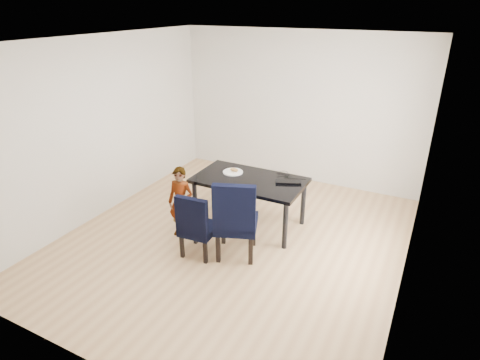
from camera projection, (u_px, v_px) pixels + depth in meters
The scene contains 14 objects.
floor at pixel (234, 240), 5.73m from camera, with size 4.50×5.00×0.01m, color tan.
ceiling at pixel (232, 40), 4.63m from camera, with size 4.50×5.00×0.01m, color white.
wall_back at pixel (298, 108), 7.22m from camera, with size 4.50×0.01×2.70m, color silver.
wall_front at pixel (83, 247), 3.14m from camera, with size 4.50×0.01×2.70m, color silver.
wall_left at pixel (103, 128), 6.12m from camera, with size 0.01×5.00×2.70m, color silver.
wall_right at pixel (421, 183), 4.24m from camera, with size 0.01×5.00×2.70m, color white.
dining_table at pixel (249, 202), 5.98m from camera, with size 1.60×0.90×0.75m, color black.
chair_left at pixel (199, 223), 5.24m from camera, with size 0.44×0.45×0.91m, color black.
chair_right at pixel (236, 217), 5.20m from camera, with size 0.53×0.56×1.11m, color black.
child at pixel (181, 203), 5.63m from camera, with size 0.38×0.25×1.05m, color orange.
plate at pixel (233, 172), 6.04m from camera, with size 0.30×0.30×0.02m, color white.
sandwich at pixel (234, 170), 6.03m from camera, with size 0.14×0.06×0.05m, color #B38040.
laptop at pixel (288, 180), 5.75m from camera, with size 0.37×0.24×0.03m, color black.
cable_tangle at pixel (283, 177), 5.89m from camera, with size 0.16×0.16×0.01m, color black.
Camera 1 is at (2.31, -4.31, 3.11)m, focal length 30.00 mm.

